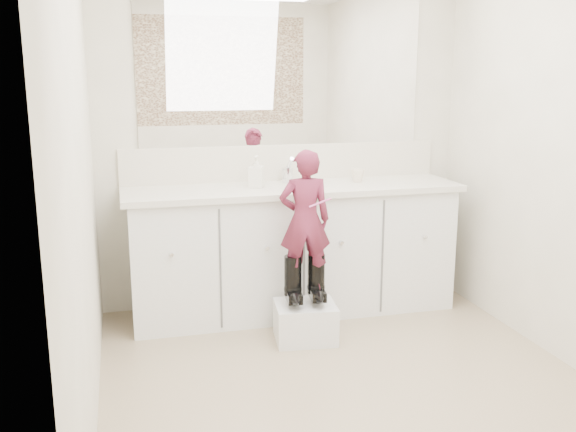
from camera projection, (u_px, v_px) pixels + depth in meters
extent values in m
plane|color=#8B7E5B|center=(354.00, 391.00, 3.38)|extent=(3.00, 3.00, 0.00)
plane|color=beige|center=(283.00, 136.00, 4.53)|extent=(2.60, 0.00, 2.60)
plane|color=beige|center=(562.00, 243.00, 1.70)|extent=(2.60, 0.00, 2.60)
plane|color=beige|center=(79.00, 176.00, 2.79)|extent=(0.00, 3.00, 3.00)
cube|color=silver|center=(293.00, 252.00, 4.44)|extent=(2.20, 0.55, 0.85)
cube|color=beige|center=(294.00, 189.00, 4.33)|extent=(2.28, 0.58, 0.04)
cube|color=beige|center=(283.00, 162.00, 4.56)|extent=(2.28, 0.03, 0.25)
cube|color=white|center=(283.00, 72.00, 4.42)|extent=(2.00, 0.02, 1.00)
cylinder|color=silver|center=(287.00, 175.00, 4.47)|extent=(0.08, 0.08, 0.10)
imported|color=beige|center=(358.00, 176.00, 4.49)|extent=(0.13, 0.13, 0.09)
imported|color=silver|center=(256.00, 172.00, 4.27)|extent=(0.13, 0.13, 0.21)
cube|color=silver|center=(305.00, 322.00, 4.00)|extent=(0.40, 0.35, 0.24)
imported|color=#9F3151|center=(305.00, 220.00, 3.88)|extent=(0.34, 0.24, 0.86)
cylinder|color=#D05199|center=(320.00, 203.00, 3.79)|extent=(0.14, 0.03, 0.06)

